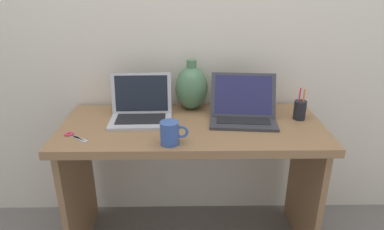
{
  "coord_description": "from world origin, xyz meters",
  "views": [
    {
      "loc": [
        -0.02,
        -1.55,
        1.42
      ],
      "look_at": [
        0.0,
        0.0,
        0.78
      ],
      "focal_mm": 32.0,
      "sensor_mm": 36.0,
      "label": 1
    }
  ],
  "objects": [
    {
      "name": "laptop_right",
      "position": [
        0.26,
        0.07,
        0.78
      ],
      "size": [
        0.35,
        0.28,
        0.22
      ],
      "color": "#333338",
      "rests_on": "desk"
    },
    {
      "name": "coffee_mug",
      "position": [
        -0.1,
        -0.21,
        0.78
      ],
      "size": [
        0.12,
        0.08,
        0.1
      ],
      "color": "#335199",
      "rests_on": "desk"
    },
    {
      "name": "laptop_left",
      "position": [
        -0.26,
        0.08,
        0.79
      ],
      "size": [
        0.31,
        0.23,
        0.23
      ],
      "color": "#B2B2B7",
      "rests_on": "desk"
    },
    {
      "name": "desk",
      "position": [
        0.0,
        0.0,
        0.56
      ],
      "size": [
        1.3,
        0.56,
        0.73
      ],
      "color": "olive",
      "rests_on": "ground"
    },
    {
      "name": "green_vase",
      "position": [
        0.0,
        0.22,
        0.85
      ],
      "size": [
        0.18,
        0.18,
        0.27
      ],
      "color": "#47704C",
      "rests_on": "desk"
    },
    {
      "name": "back_wall",
      "position": [
        0.0,
        0.32,
        1.2
      ],
      "size": [
        4.4,
        0.04,
        2.4
      ],
      "primitive_type": "cube",
      "color": "beige",
      "rests_on": "ground"
    },
    {
      "name": "scissors",
      "position": [
        -0.55,
        -0.13,
        0.73
      ],
      "size": [
        0.13,
        0.11,
        0.01
      ],
      "color": "#B7B7BC",
      "rests_on": "desk"
    },
    {
      "name": "pen_cup",
      "position": [
        0.55,
        0.06,
        0.78
      ],
      "size": [
        0.06,
        0.06,
        0.16
      ],
      "color": "black",
      "rests_on": "desk"
    }
  ]
}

